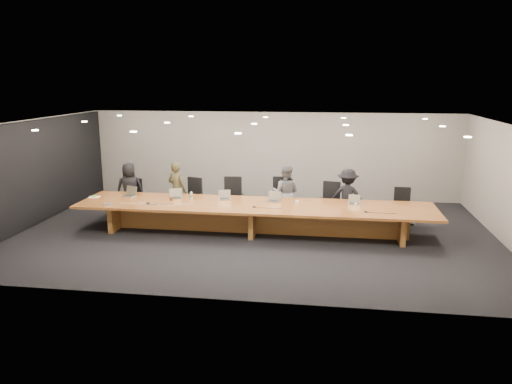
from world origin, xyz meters
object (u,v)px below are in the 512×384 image
Objects in this scene: person_b at (177,190)px; person_d at (347,197)px; laptop_c at (225,195)px; chair_mid_right at (282,199)px; conference_table at (254,213)px; water_bottle at (191,196)px; chair_right at (329,203)px; mic_center at (254,207)px; mic_right at (366,211)px; laptop_b at (176,194)px; amber_mug at (171,199)px; chair_far_right at (402,207)px; laptop_d at (273,197)px; mic_left at (148,203)px; paper_cup_near at (297,203)px; chair_far_left at (133,197)px; laptop_e at (354,200)px; paper_cup_far at (356,205)px; person_c at (286,193)px; chair_mid_left at (232,198)px; laptop_a at (128,191)px; av_box at (107,204)px; chair_left at (191,197)px; person_a at (130,189)px.

person_b is 1.06× the size of person_d.
person_b is 1.71m from laptop_c.
conference_table is at bearing -118.21° from chair_mid_right.
chair_right is at bearing 15.42° from water_bottle.
mic_center and mic_right have the same top height.
laptop_b reaches higher than amber_mug.
chair_far_right is 3.03× the size of laptop_d.
laptop_c is at bearing 20.99° from mic_left.
chair_right reaches higher than mic_center.
person_d is 4.44× the size of laptop_d.
paper_cup_near is at bearing -175.84° from person_b.
chair_far_left is 4.89× the size of water_bottle.
chair_far_right is at bearing 37.57° from laptop_e.
chair_right is at bearing 41.51° from laptop_d.
person_d reaches higher than chair_far_left.
laptop_e is 0.24m from paper_cup_far.
person_c is 0.96m from laptop_d.
conference_table is at bearing -60.55° from chair_mid_left.
paper_cup_far is 0.80× the size of mic_center.
laptop_a reaches higher than mic_right.
mic_right is at bearing 149.12° from person_c.
laptop_b is (1.34, -0.04, -0.01)m from laptop_a.
chair_far_left is at bearing 125.71° from laptop_a.
laptop_c is 1.97m from mic_left.
laptop_a is 6.26m from mic_right.
chair_mid_left is 1.04× the size of chair_right.
laptop_e is at bearing 4.03° from amber_mug.
laptop_e is at bearing -144.29° from chair_far_right.
chair_far_left reaches higher than laptop_b.
paper_cup_far reaches higher than av_box.
mic_left is (-0.99, -0.52, -0.09)m from water_bottle.
chair_mid_right is 4.11× the size of laptop_e.
person_b is at bearing 46.74° from av_box.
mic_left is at bearing 32.47° from person_c.
amber_mug is (-2.75, -1.26, 0.19)m from chair_mid_right.
person_b reaches higher than chair_mid_left.
chair_mid_left is 11.18× the size of mic_right.
paper_cup_far is at bearing -45.18° from chair_right.
av_box is 1.00m from mic_left.
laptop_d is at bearing 163.00° from mic_right.
av_box is (-1.63, -1.91, 0.21)m from chair_left.
chair_far_right is (4.62, -0.00, -0.08)m from chair_mid_left.
person_c is (4.45, 0.11, 0.01)m from person_a.
mic_left is at bearing 26.34° from person_d.
chair_mid_right is at bearing -178.61° from chair_far_right.
mic_right is (0.24, -0.74, -0.10)m from laptop_e.
chair_far_right is at bearing 21.95° from paper_cup_near.
water_bottle reaches higher than conference_table.
amber_mug is (-0.49, -0.16, -0.06)m from water_bottle.
chair_far_right is 3.31× the size of laptop_c.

